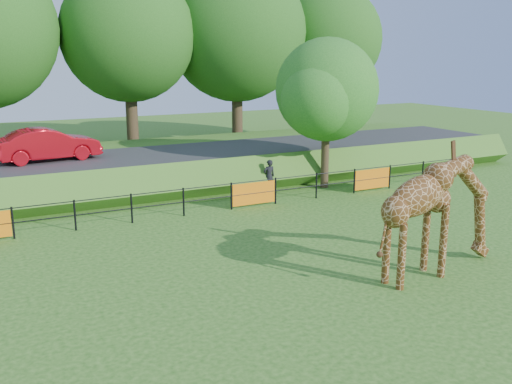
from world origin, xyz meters
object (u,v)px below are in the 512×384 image
at_px(car_red, 48,144).
at_px(visitor, 269,176).
at_px(giraffe, 439,216).
at_px(tree_east, 328,94).

height_order(car_red, visitor, car_red).
bearing_deg(giraffe, tree_east, 65.41).
height_order(giraffe, visitor, giraffe).
relative_size(car_red, visitor, 2.96).
bearing_deg(giraffe, visitor, 80.77).
xyz_separation_m(giraffe, tree_east, (3.36, 10.38, 2.64)).
bearing_deg(visitor, car_red, -24.89).
relative_size(visitor, tree_east, 0.22).
relative_size(giraffe, car_red, 1.05).
xyz_separation_m(giraffe, visitor, (0.48, 10.59, -0.90)).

